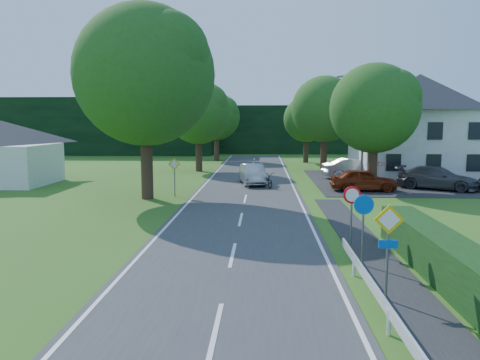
# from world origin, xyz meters

# --- Properties ---
(road) EXTENTS (7.00, 80.00, 0.04)m
(road) POSITION_xyz_m (0.00, 20.00, 0.02)
(road) COLOR #373739
(road) RESTS_ON ground
(parking_pad) EXTENTS (14.00, 16.00, 0.04)m
(parking_pad) POSITION_xyz_m (12.00, 33.00, 0.02)
(parking_pad) COLOR black
(parking_pad) RESTS_ON ground
(line_edge_left) EXTENTS (0.12, 80.00, 0.01)m
(line_edge_left) POSITION_xyz_m (-3.25, 20.00, 0.04)
(line_edge_left) COLOR white
(line_edge_left) RESTS_ON road
(line_edge_right) EXTENTS (0.12, 80.00, 0.01)m
(line_edge_right) POSITION_xyz_m (3.25, 20.00, 0.04)
(line_edge_right) COLOR white
(line_edge_right) RESTS_ON road
(line_centre) EXTENTS (0.12, 80.00, 0.01)m
(line_centre) POSITION_xyz_m (0.00, 20.00, 0.04)
(line_centre) COLOR white
(line_centre) RESTS_ON road
(tree_main) EXTENTS (9.40, 9.40, 11.64)m
(tree_main) POSITION_xyz_m (-6.00, 24.00, 5.82)
(tree_main) COLOR #215319
(tree_main) RESTS_ON ground
(tree_left_far) EXTENTS (7.00, 7.00, 8.58)m
(tree_left_far) POSITION_xyz_m (-5.00, 40.00, 4.29)
(tree_left_far) COLOR #215319
(tree_left_far) RESTS_ON ground
(tree_right_far) EXTENTS (7.40, 7.40, 9.09)m
(tree_right_far) POSITION_xyz_m (7.00, 42.00, 4.54)
(tree_right_far) COLOR #215319
(tree_right_far) RESTS_ON ground
(tree_left_back) EXTENTS (6.60, 6.60, 8.07)m
(tree_left_back) POSITION_xyz_m (-4.50, 52.00, 4.04)
(tree_left_back) COLOR #215319
(tree_left_back) RESTS_ON ground
(tree_right_back) EXTENTS (6.20, 6.20, 7.56)m
(tree_right_back) POSITION_xyz_m (6.00, 50.00, 3.78)
(tree_right_back) COLOR #215319
(tree_right_back) RESTS_ON ground
(tree_right_mid) EXTENTS (7.00, 7.00, 8.58)m
(tree_right_mid) POSITION_xyz_m (8.50, 28.00, 4.29)
(tree_right_mid) COLOR #215319
(tree_right_mid) RESTS_ON ground
(treeline_left) EXTENTS (44.00, 6.00, 8.00)m
(treeline_left) POSITION_xyz_m (-28.00, 62.00, 4.00)
(treeline_left) COLOR black
(treeline_left) RESTS_ON ground
(treeline_right) EXTENTS (30.00, 5.00, 7.00)m
(treeline_right) POSITION_xyz_m (8.00, 66.00, 3.50)
(treeline_right) COLOR black
(treeline_right) RESTS_ON ground
(house_white) EXTENTS (10.60, 8.40, 8.60)m
(house_white) POSITION_xyz_m (14.00, 36.00, 4.41)
(house_white) COLOR silver
(house_white) RESTS_ON ground
(streetlight) EXTENTS (2.03, 0.18, 8.00)m
(streetlight) POSITION_xyz_m (8.06, 30.00, 4.46)
(streetlight) COLOR slate
(streetlight) RESTS_ON ground
(sign_priority_right) EXTENTS (0.78, 0.09, 2.59)m
(sign_priority_right) POSITION_xyz_m (4.30, 7.98, 1.80)
(sign_priority_right) COLOR slate
(sign_priority_right) RESTS_ON ground
(sign_roundabout) EXTENTS (0.64, 0.08, 2.37)m
(sign_roundabout) POSITION_xyz_m (4.30, 10.98, 1.67)
(sign_roundabout) COLOR slate
(sign_roundabout) RESTS_ON ground
(sign_speed_limit) EXTENTS (0.64, 0.11, 2.37)m
(sign_speed_limit) POSITION_xyz_m (4.30, 12.97, 1.77)
(sign_speed_limit) COLOR slate
(sign_speed_limit) RESTS_ON ground
(sign_priority_left) EXTENTS (0.78, 0.09, 2.44)m
(sign_priority_left) POSITION_xyz_m (-4.50, 24.98, 1.72)
(sign_priority_left) COLOR slate
(sign_priority_left) RESTS_ON ground
(moving_car) EXTENTS (2.31, 4.75, 1.50)m
(moving_car) POSITION_xyz_m (0.30, 30.62, 0.79)
(moving_car) COLOR #A7A7AB
(moving_car) RESTS_ON road
(motorcycle) EXTENTS (1.42, 2.19, 1.09)m
(motorcycle) POSITION_xyz_m (1.33, 29.07, 0.58)
(motorcycle) COLOR black
(motorcycle) RESTS_ON road
(parked_car_red) EXTENTS (4.40, 1.79, 1.50)m
(parked_car_red) POSITION_xyz_m (7.86, 27.68, 0.79)
(parked_car_red) COLOR maroon
(parked_car_red) RESTS_ON parking_pad
(parked_car_silver_a) EXTENTS (5.27, 2.46, 1.67)m
(parked_car_silver_a) POSITION_xyz_m (8.53, 34.41, 0.88)
(parked_car_silver_a) COLOR #AFADB2
(parked_car_silver_a) RESTS_ON parking_pad
(parked_car_grey) EXTENTS (5.74, 4.58, 1.56)m
(parked_car_grey) POSITION_xyz_m (13.14, 28.74, 0.82)
(parked_car_grey) COLOR #46464B
(parked_car_grey) RESTS_ON parking_pad
(parasol) EXTENTS (2.44, 2.47, 1.83)m
(parasol) POSITION_xyz_m (9.49, 30.44, 0.95)
(parasol) COLOR #B3370E
(parasol) RESTS_ON parking_pad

